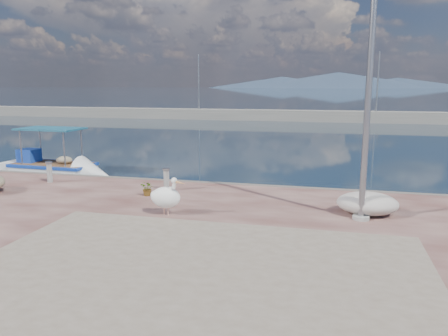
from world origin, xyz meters
TOP-DOWN VIEW (x-y plane):
  - ground at (0.00, 0.00)m, footprint 1400.00×1400.00m
  - quay_patch at (1.00, -3.00)m, footprint 9.00×7.00m
  - breakwater at (-0.00, 40.00)m, footprint 120.00×2.20m
  - mountains at (4.39, 650.00)m, footprint 370.00×280.00m
  - boat_left at (-8.91, 7.12)m, footprint 5.20×1.92m
  - pelican at (-0.89, 0.82)m, footprint 1.14×0.72m
  - lamp_post at (4.27, 1.69)m, footprint 0.44×0.96m
  - bollard_near at (-1.92, 3.47)m, footprint 0.25×0.25m
  - bollard_far at (-6.54, 3.64)m, footprint 0.25×0.25m
  - potted_plant at (-2.25, 2.66)m, footprint 0.53×0.49m
  - net_pile_d at (4.46, 2.19)m, footprint 1.65×1.24m

SIDE VIEW (x-z plane):
  - ground at x=0.00m, z-range 0.00..0.00m
  - boat_left at x=-8.91m, z-range -1.04..1.43m
  - quay_patch at x=1.00m, z-range 0.50..0.51m
  - breakwater at x=0.00m, z-range -3.15..4.35m
  - potted_plant at x=-2.25m, z-range 0.50..0.98m
  - net_pile_d at x=4.46m, z-range 0.50..1.12m
  - bollard_near at x=-1.92m, z-range 0.53..1.29m
  - bollard_far at x=-6.54m, z-range 0.53..1.31m
  - pelican at x=-0.89m, z-range 0.47..1.55m
  - lamp_post at x=4.27m, z-range 0.30..7.30m
  - mountains at x=4.39m, z-range -1.49..20.51m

